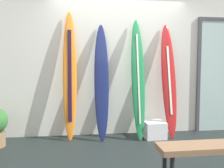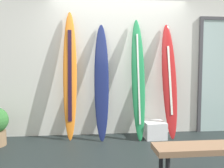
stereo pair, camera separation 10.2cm
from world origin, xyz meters
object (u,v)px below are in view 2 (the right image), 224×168
Objects in this scene: surfboard_navy at (102,81)px; surfboard_emerald at (138,79)px; surfboard_crimson at (169,80)px; display_block_left at (154,130)px; surfboard_sunset at (70,76)px; bench at (203,151)px.

surfboard_emerald is at bearing -3.06° from surfboard_navy.
display_block_left is at bearing -165.90° from surfboard_crimson.
surfboard_sunset reaches higher than surfboard_emerald.
surfboard_crimson is at bearing 14.10° from display_block_left.
surfboard_sunset is 2.44m from bench.
surfboard_emerald is 5.62× the size of display_block_left.
surfboard_navy is (0.55, -0.04, -0.09)m from surfboard_sunset.
surfboard_sunset is at bearing 176.26° from surfboard_emerald.
surfboard_sunset is 5.91× the size of display_block_left.
bench is at bearing -80.13° from surfboard_emerald.
surfboard_crimson reaches higher than display_block_left.
bench is (0.94, -1.75, -0.62)m from surfboard_navy.
bench is (-0.28, -1.75, -0.63)m from surfboard_crimson.
bench is at bearing -99.13° from surfboard_crimson.
surfboard_emerald is at bearing -176.97° from surfboard_crimson.
display_block_left is (-0.29, -0.07, -0.88)m from surfboard_crimson.
display_block_left is (0.29, -0.04, -0.91)m from surfboard_emerald.
surfboard_navy is 5.36× the size of display_block_left.
surfboard_crimson is at bearing -1.53° from surfboard_sunset.
surfboard_emerald reaches higher than bench.
display_block_left is at bearing -4.68° from surfboard_navy.
surfboard_crimson is (0.58, 0.03, -0.02)m from surfboard_emerald.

